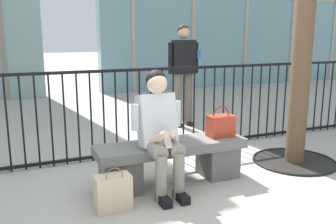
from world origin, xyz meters
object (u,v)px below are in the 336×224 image
Objects in this scene: stone_bench at (172,158)px; bystander_at_railing at (183,68)px; shopping_bag at (113,192)px; handbag_on_bench at (221,125)px; seated_person_with_phone at (160,128)px.

stone_bench is 2.64m from bystander_at_railing.
bystander_at_railing reaches higher than stone_bench.
stone_bench is 3.81× the size of shopping_bag.
handbag_on_bench is 1.41m from shopping_bag.
seated_person_with_phone is 0.78m from handbag_on_bench.
seated_person_with_phone is at bearing 22.49° from shopping_bag.
handbag_on_bench is at bearing 8.82° from seated_person_with_phone.
stone_bench is 0.82m from shopping_bag.
bystander_at_railing is at bearing 53.26° from shopping_bag.
handbag_on_bench is 2.37m from bystander_at_railing.
seated_person_with_phone is 2.76m from bystander_at_railing.
bystander_at_railing reaches higher than shopping_bag.
bystander_at_railing reaches higher than handbag_on_bench.
handbag_on_bench is 0.20× the size of bystander_at_railing.
bystander_at_railing is (1.39, 2.36, 0.35)m from seated_person_with_phone.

